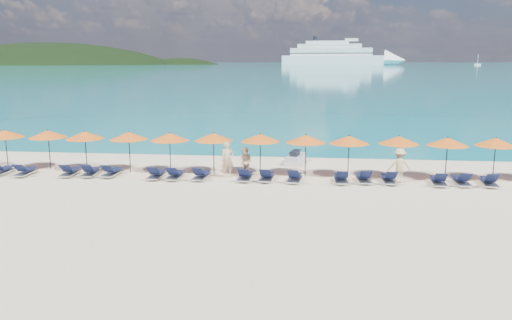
# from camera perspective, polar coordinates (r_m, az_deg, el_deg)

# --- Properties ---
(ground) EXTENTS (1400.00, 1400.00, 0.00)m
(ground) POSITION_cam_1_polar(r_m,az_deg,el_deg) (22.07, -0.84, -4.59)
(ground) COLOR beige
(sea) EXTENTS (1600.00, 1300.00, 0.01)m
(sea) POSITION_cam_1_polar(r_m,az_deg,el_deg) (681.08, 6.06, 10.87)
(sea) COLOR #1FA9B2
(sea) RESTS_ON ground
(headland_main) EXTENTS (374.00, 242.00, 126.50)m
(headland_main) POSITION_cam_1_polar(r_m,az_deg,el_deg) (638.98, -22.27, 6.64)
(headland_main) COLOR black
(headland_main) RESTS_ON ground
(headland_small) EXTENTS (162.00, 126.00, 85.50)m
(headland_small) POSITION_cam_1_polar(r_m,az_deg,el_deg) (602.16, -8.60, 7.41)
(headland_small) COLOR black
(headland_small) RESTS_ON ground
(cruise_ship) EXTENTS (134.52, 44.54, 36.99)m
(cruise_ship) POSITION_cam_1_polar(r_m,az_deg,el_deg) (565.59, 9.98, 11.64)
(cruise_ship) COLOR white
(cruise_ship) RESTS_ON ground
(sailboat_near) EXTENTS (6.02, 2.01, 11.04)m
(sailboat_near) POSITION_cam_1_polar(r_m,az_deg,el_deg) (564.05, 23.99, 9.97)
(sailboat_near) COLOR white
(sailboat_near) RESTS_ON ground
(jetski) EXTENTS (1.24, 2.23, 0.75)m
(jetski) POSITION_cam_1_polar(r_m,az_deg,el_deg) (29.79, 4.52, 0.21)
(jetski) COLOR silver
(jetski) RESTS_ON ground
(beachgoer_a) EXTENTS (0.82, 0.72, 1.90)m
(beachgoer_a) POSITION_cam_1_polar(r_m,az_deg,el_deg) (26.06, -3.27, 0.03)
(beachgoer_a) COLOR tan
(beachgoer_a) RESTS_ON ground
(beachgoer_b) EXTENTS (0.90, 0.73, 1.61)m
(beachgoer_b) POSITION_cam_1_polar(r_m,az_deg,el_deg) (26.10, -1.20, -0.26)
(beachgoer_b) COLOR tan
(beachgoer_b) RESTS_ON ground
(beachgoer_c) EXTENTS (1.16, 0.57, 1.77)m
(beachgoer_c) POSITION_cam_1_polar(r_m,az_deg,el_deg) (25.91, 16.07, -0.62)
(beachgoer_c) COLOR tan
(beachgoer_c) RESTS_ON ground
(umbrella_0) EXTENTS (2.10, 2.10, 2.28)m
(umbrella_0) POSITION_cam_1_polar(r_m,az_deg,el_deg) (31.17, -26.77, 2.69)
(umbrella_0) COLOR black
(umbrella_0) RESTS_ON ground
(umbrella_1) EXTENTS (2.10, 2.10, 2.28)m
(umbrella_1) POSITION_cam_1_polar(r_m,az_deg,el_deg) (30.05, -22.69, 2.75)
(umbrella_1) COLOR black
(umbrella_1) RESTS_ON ground
(umbrella_2) EXTENTS (2.10, 2.10, 2.28)m
(umbrella_2) POSITION_cam_1_polar(r_m,az_deg,el_deg) (28.86, -18.97, 2.69)
(umbrella_2) COLOR black
(umbrella_2) RESTS_ON ground
(umbrella_3) EXTENTS (2.10, 2.10, 2.28)m
(umbrella_3) POSITION_cam_1_polar(r_m,az_deg,el_deg) (27.97, -14.34, 2.70)
(umbrella_3) COLOR black
(umbrella_3) RESTS_ON ground
(umbrella_4) EXTENTS (2.10, 2.10, 2.28)m
(umbrella_4) POSITION_cam_1_polar(r_m,az_deg,el_deg) (27.15, -9.85, 2.63)
(umbrella_4) COLOR black
(umbrella_4) RESTS_ON ground
(umbrella_5) EXTENTS (2.10, 2.10, 2.28)m
(umbrella_5) POSITION_cam_1_polar(r_m,az_deg,el_deg) (26.78, -4.88, 2.64)
(umbrella_5) COLOR black
(umbrella_5) RESTS_ON ground
(umbrella_6) EXTENTS (2.10, 2.10, 2.28)m
(umbrella_6) POSITION_cam_1_polar(r_m,az_deg,el_deg) (26.42, 0.50, 2.56)
(umbrella_6) COLOR black
(umbrella_6) RESTS_ON ground
(umbrella_7) EXTENTS (2.10, 2.10, 2.28)m
(umbrella_7) POSITION_cam_1_polar(r_m,az_deg,el_deg) (26.18, 5.72, 2.42)
(umbrella_7) COLOR black
(umbrella_7) RESTS_ON ground
(umbrella_8) EXTENTS (2.10, 2.10, 2.28)m
(umbrella_8) POSITION_cam_1_polar(r_m,az_deg,el_deg) (26.21, 10.59, 2.29)
(umbrella_8) COLOR black
(umbrella_8) RESTS_ON ground
(umbrella_9) EXTENTS (2.10, 2.10, 2.28)m
(umbrella_9) POSITION_cam_1_polar(r_m,az_deg,el_deg) (26.67, 16.03, 2.20)
(umbrella_9) COLOR black
(umbrella_9) RESTS_ON ground
(umbrella_10) EXTENTS (2.10, 2.10, 2.28)m
(umbrella_10) POSITION_cam_1_polar(r_m,az_deg,el_deg) (26.99, 21.06, 1.98)
(umbrella_10) COLOR black
(umbrella_10) RESTS_ON ground
(umbrella_11) EXTENTS (2.10, 2.10, 2.28)m
(umbrella_11) POSITION_cam_1_polar(r_m,az_deg,el_deg) (27.84, 25.74, 1.88)
(umbrella_11) COLOR black
(umbrella_11) RESTS_ON ground
(lounger_1) EXTENTS (0.72, 1.73, 0.66)m
(lounger_1) POSITION_cam_1_polar(r_m,az_deg,el_deg) (30.09, -27.01, -1.05)
(lounger_1) COLOR silver
(lounger_1) RESTS_ON ground
(lounger_2) EXTENTS (0.69, 1.72, 0.66)m
(lounger_2) POSITION_cam_1_polar(r_m,az_deg,el_deg) (29.34, -24.87, -1.16)
(lounger_2) COLOR silver
(lounger_2) RESTS_ON ground
(lounger_3) EXTENTS (0.72, 1.73, 0.66)m
(lounger_3) POSITION_cam_1_polar(r_m,az_deg,el_deg) (28.33, -20.46, -1.23)
(lounger_3) COLOR silver
(lounger_3) RESTS_ON ground
(lounger_4) EXTENTS (0.76, 1.75, 0.66)m
(lounger_4) POSITION_cam_1_polar(r_m,az_deg,el_deg) (27.92, -18.35, -1.27)
(lounger_4) COLOR silver
(lounger_4) RESTS_ON ground
(lounger_5) EXTENTS (0.73, 1.74, 0.66)m
(lounger_5) POSITION_cam_1_polar(r_m,az_deg,el_deg) (27.53, -16.14, -1.31)
(lounger_5) COLOR silver
(lounger_5) RESTS_ON ground
(lounger_6) EXTENTS (0.62, 1.70, 0.66)m
(lounger_6) POSITION_cam_1_polar(r_m,az_deg,el_deg) (26.47, -11.32, -1.58)
(lounger_6) COLOR silver
(lounger_6) RESTS_ON ground
(lounger_7) EXTENTS (0.67, 1.72, 0.66)m
(lounger_7) POSITION_cam_1_polar(r_m,az_deg,el_deg) (26.17, -9.22, -1.65)
(lounger_7) COLOR silver
(lounger_7) RESTS_ON ground
(lounger_8) EXTENTS (0.79, 1.75, 0.66)m
(lounger_8) POSITION_cam_1_polar(r_m,az_deg,el_deg) (25.92, -6.26, -1.70)
(lounger_8) COLOR silver
(lounger_8) RESTS_ON ground
(lounger_9) EXTENTS (0.65, 1.71, 0.66)m
(lounger_9) POSITION_cam_1_polar(r_m,az_deg,el_deg) (25.54, -1.24, -1.83)
(lounger_9) COLOR silver
(lounger_9) RESTS_ON ground
(lounger_10) EXTENTS (0.72, 1.73, 0.66)m
(lounger_10) POSITION_cam_1_polar(r_m,az_deg,el_deg) (25.46, 1.25, -1.87)
(lounger_10) COLOR silver
(lounger_10) RESTS_ON ground
(lounger_11) EXTENTS (0.79, 1.75, 0.66)m
(lounger_11) POSITION_cam_1_polar(r_m,az_deg,el_deg) (25.30, 4.44, -1.98)
(lounger_11) COLOR silver
(lounger_11) RESTS_ON ground
(lounger_12) EXTENTS (0.64, 1.71, 0.66)m
(lounger_12) POSITION_cam_1_polar(r_m,az_deg,el_deg) (25.41, 9.68, -2.06)
(lounger_12) COLOR silver
(lounger_12) RESTS_ON ground
(lounger_13) EXTENTS (0.72, 1.74, 0.66)m
(lounger_13) POSITION_cam_1_polar(r_m,az_deg,el_deg) (25.69, 12.21, -2.01)
(lounger_13) COLOR silver
(lounger_13) RESTS_ON ground
(lounger_14) EXTENTS (0.69, 1.72, 0.66)m
(lounger_14) POSITION_cam_1_polar(r_m,az_deg,el_deg) (25.86, 14.93, -2.05)
(lounger_14) COLOR silver
(lounger_14) RESTS_ON ground
(lounger_15) EXTENTS (0.74, 1.74, 0.66)m
(lounger_15) POSITION_cam_1_polar(r_m,az_deg,el_deg) (26.18, 20.13, -2.20)
(lounger_15) COLOR silver
(lounger_15) RESTS_ON ground
(lounger_16) EXTENTS (0.63, 1.70, 0.66)m
(lounger_16) POSITION_cam_1_polar(r_m,az_deg,el_deg) (26.59, 22.43, -2.17)
(lounger_16) COLOR silver
(lounger_16) RESTS_ON ground
(lounger_17) EXTENTS (0.78, 1.75, 0.66)m
(lounger_17) POSITION_cam_1_polar(r_m,az_deg,el_deg) (26.96, 25.07, -2.21)
(lounger_17) COLOR silver
(lounger_17) RESTS_ON ground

